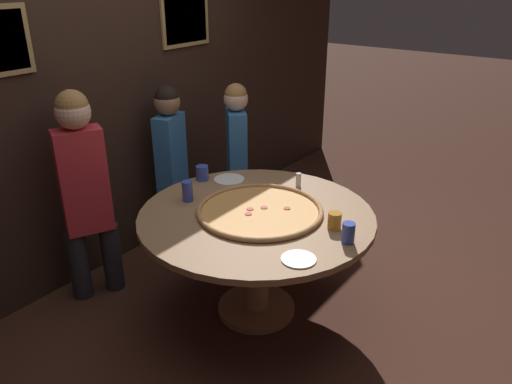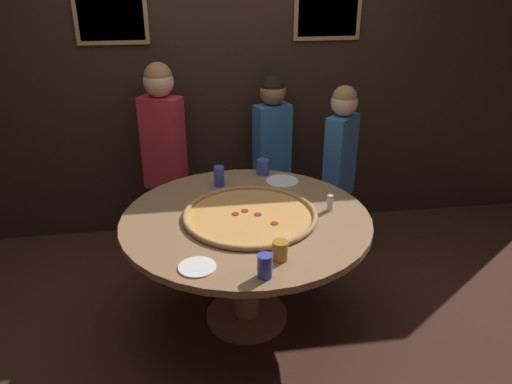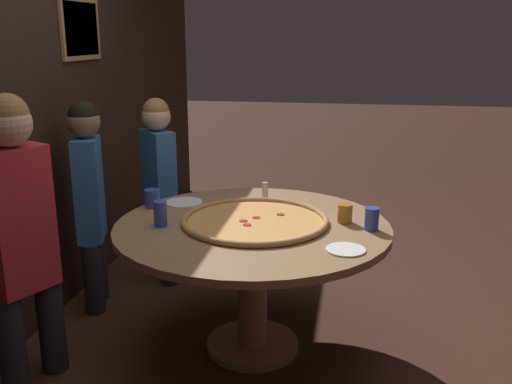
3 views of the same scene
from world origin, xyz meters
TOP-DOWN VIEW (x-y plane):
  - ground_plane at (0.00, 0.00)m, footprint 24.00×24.00m
  - back_wall at (0.00, 1.34)m, footprint 6.40×0.08m
  - dining_table at (0.00, 0.00)m, footprint 1.47×1.47m
  - giant_pizza at (0.02, -0.01)m, footprint 0.79×0.79m
  - drink_cup_near_right at (0.01, -0.62)m, footprint 0.07×0.07m
  - drink_cup_centre_back at (0.11, -0.48)m, footprint 0.08×0.08m
  - drink_cup_far_right at (-0.12, 0.47)m, footprint 0.07×0.07m
  - drink_cup_beside_pizza at (0.20, 0.63)m, footprint 0.09×0.09m
  - white_plate_near_front at (-0.31, -0.50)m, footprint 0.19×0.19m
  - white_plate_far_back at (0.31, 0.47)m, footprint 0.22×0.22m
  - condiment_shaker at (0.51, 0.01)m, footprint 0.04×0.04m
  - diner_side_right at (0.35, 1.10)m, footprint 0.35×0.22m
  - diner_far_left at (-0.49, 1.04)m, footprint 0.39×0.28m
  - diner_far_right at (0.82, 0.81)m, footprint 0.31×0.32m

SIDE VIEW (x-z plane):
  - ground_plane at x=0.00m, z-range 0.00..0.00m
  - dining_table at x=0.00m, z-range 0.23..0.97m
  - diner_far_right at x=0.82m, z-range 0.09..1.39m
  - white_plate_near_front at x=-0.31m, z-range 0.74..0.75m
  - white_plate_far_back at x=0.31m, z-range 0.74..0.75m
  - giant_pizza at x=0.02m, z-range 0.74..0.77m
  - diner_side_right at x=0.35m, z-range 0.09..1.42m
  - condiment_shaker at x=0.51m, z-range 0.74..0.84m
  - drink_cup_centre_back at x=0.11m, z-range 0.74..0.84m
  - drink_cup_beside_pizza at x=0.20m, z-range 0.74..0.85m
  - drink_cup_near_right at x=0.01m, z-range 0.74..0.86m
  - drink_cup_far_right at x=-0.12m, z-range 0.74..0.88m
  - diner_far_left at x=-0.49m, z-range 0.10..1.56m
  - back_wall at x=0.00m, z-range 0.00..2.60m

